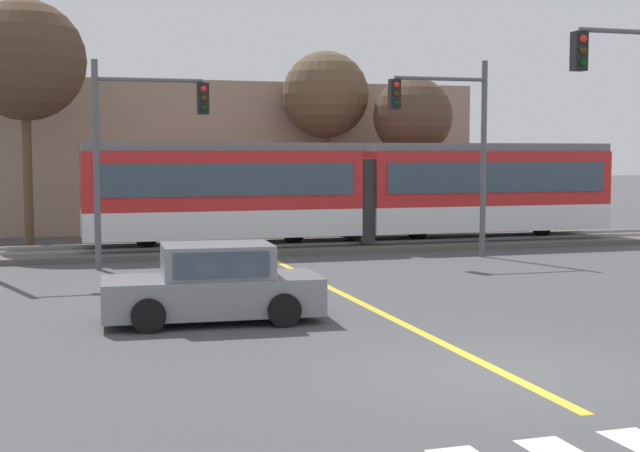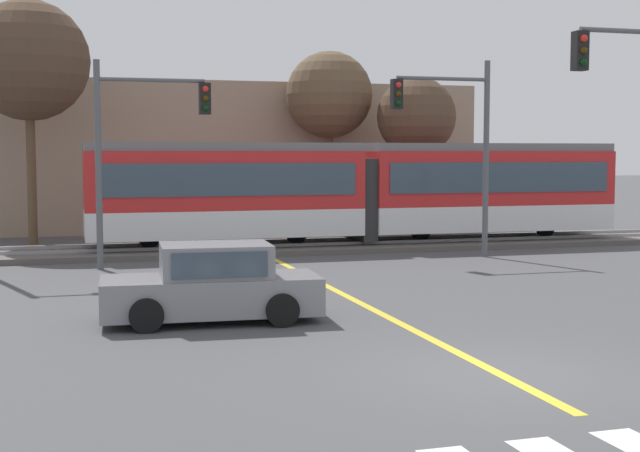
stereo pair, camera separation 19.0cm
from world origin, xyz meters
name	(u,v)px [view 1 (the left image)]	position (x,y,z in m)	size (l,w,h in m)	color
ground_plane	(504,374)	(0.00, 0.00, 0.00)	(200.00, 200.00, 0.00)	#474749
track_bed	(254,248)	(0.00, 17.45, 0.09)	(120.00, 4.00, 0.18)	#56514C
rail_near	(259,246)	(0.00, 16.73, 0.23)	(120.00, 0.08, 0.10)	#939399
rail_far	(250,242)	(0.00, 18.17, 0.23)	(120.00, 0.08, 0.10)	#939399
light_rail_tram	(357,188)	(3.65, 17.45, 2.05)	(18.50, 2.64, 3.43)	silver
lane_centre_line	(359,302)	(0.00, 6.64, 0.00)	(0.20, 17.63, 0.01)	gold
sedan_crossing	(213,286)	(-3.45, 5.33, 0.70)	(4.29, 2.10, 1.52)	gray
traffic_light_far_left	(136,134)	(-4.16, 13.88, 3.80)	(3.25, 0.38, 5.85)	#515459
traffic_light_far_right	(453,131)	(5.48, 13.67, 3.95)	(3.25, 0.38, 6.13)	#515459
bare_tree_west	(25,61)	(-7.29, 21.20, 6.46)	(4.21, 4.21, 8.60)	brown
bare_tree_east	(326,96)	(4.27, 23.27, 5.60)	(3.52, 3.52, 7.40)	brown
bare_tree_far_east	(413,118)	(7.33, 21.41, 4.67)	(3.16, 3.16, 6.29)	brown
building_backdrop_far	(215,157)	(0.40, 27.43, 3.11)	(21.77, 6.00, 6.21)	gray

